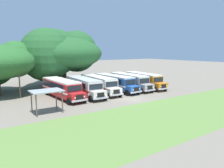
# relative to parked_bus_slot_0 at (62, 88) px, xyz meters

# --- Properties ---
(ground_plane) EXTENTS (220.00, 220.00, 0.00)m
(ground_plane) POSITION_rel_parked_bus_slot_0_xyz_m (8.43, -6.80, -1.58)
(ground_plane) COLOR slate
(foreground_grass_strip) EXTENTS (80.00, 11.72, 0.01)m
(foreground_grass_strip) POSITION_rel_parked_bus_slot_0_xyz_m (8.43, -15.56, -1.58)
(foreground_grass_strip) COLOR olive
(foreground_grass_strip) RESTS_ON ground_plane
(parked_bus_slot_0) EXTENTS (3.07, 10.89, 2.82)m
(parked_bus_slot_0) POSITION_rel_parked_bus_slot_0_xyz_m (0.00, 0.00, 0.00)
(parked_bus_slot_0) COLOR red
(parked_bus_slot_0) RESTS_ON ground_plane
(parked_bus_slot_1) EXTENTS (3.14, 10.90, 2.82)m
(parked_bus_slot_1) POSITION_rel_parked_bus_slot_0_xyz_m (3.63, -0.39, 0.00)
(parked_bus_slot_1) COLOR silver
(parked_bus_slot_1) RESTS_ON ground_plane
(parked_bus_slot_2) EXTENTS (3.17, 10.91, 2.82)m
(parked_bus_slot_2) POSITION_rel_parked_bus_slot_0_xyz_m (6.89, 0.29, 0.00)
(parked_bus_slot_2) COLOR silver
(parked_bus_slot_2) RESTS_ON ground_plane
(parked_bus_slot_3) EXTENTS (3.05, 10.89, 2.82)m
(parked_bus_slot_3) POSITION_rel_parked_bus_slot_0_xyz_m (10.21, 0.19, 0.00)
(parked_bus_slot_3) COLOR #23519E
(parked_bus_slot_3) RESTS_ON ground_plane
(parked_bus_slot_4) EXTENTS (2.95, 10.87, 2.82)m
(parked_bus_slot_4) POSITION_rel_parked_bus_slot_0_xyz_m (13.58, 0.12, 0.00)
(parked_bus_slot_4) COLOR #9E9993
(parked_bus_slot_4) RESTS_ON ground_plane
(parked_bus_slot_5) EXTENTS (3.33, 10.94, 2.82)m
(parked_bus_slot_5) POSITION_rel_parked_bus_slot_0_xyz_m (16.83, -0.22, 0.00)
(parked_bus_slot_5) COLOR orange
(parked_bus_slot_5) RESTS_ON ground_plane
(broad_shade_tree) EXTENTS (17.14, 16.68, 11.90)m
(broad_shade_tree) POSITION_rel_parked_bus_slot_0_xyz_m (4.54, 11.71, 5.14)
(broad_shade_tree) COLOR brown
(broad_shade_tree) RESTS_ON ground_plane
(utility_pole) EXTENTS (1.80, 0.20, 6.18)m
(utility_pole) POSITION_rel_parked_bus_slot_0_xyz_m (-5.42, 3.40, 1.75)
(utility_pole) COLOR brown
(utility_pole) RESTS_ON ground_plane
(waiting_shelter) EXTENTS (3.60, 2.60, 2.72)m
(waiting_shelter) POSITION_rel_parked_bus_slot_0_xyz_m (-4.59, -6.95, 0.87)
(waiting_shelter) COLOR brown
(waiting_shelter) RESTS_ON ground_plane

